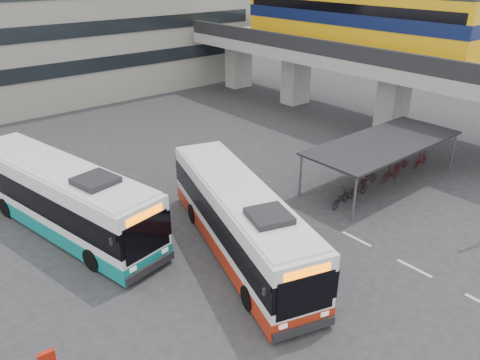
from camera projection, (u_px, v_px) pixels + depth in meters
ground at (321, 259)px, 20.35m from camera, size 120.00×120.00×0.00m
viaduct at (351, 40)px, 36.13m from camera, size 8.00×32.00×9.68m
bike_shelter at (381, 160)px, 26.73m from camera, size 10.00×4.00×2.54m
road_markings at (414, 268)px, 19.72m from camera, size 0.15×7.60×0.01m
bus_main at (240, 220)px, 20.26m from camera, size 5.86×11.72×3.40m
bus_teal at (62, 198)px, 21.98m from camera, size 4.93×12.38×3.58m
pedestrian at (256, 283)px, 17.40m from camera, size 0.45×0.66×1.77m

